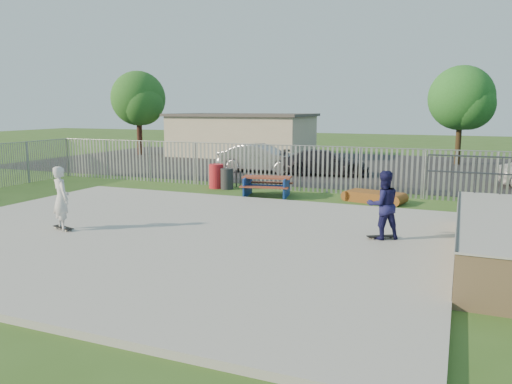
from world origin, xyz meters
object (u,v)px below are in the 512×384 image
at_px(tree_mid, 461,98).
at_px(skater_white, 61,198).
at_px(car_silver, 261,158).
at_px(picnic_table, 267,186).
at_px(tree_left, 138,99).
at_px(car_dark, 325,163).
at_px(trash_bin_grey, 227,179).
at_px(skater_navy, 383,205).
at_px(funbox, 374,197).
at_px(trash_bin_red, 216,176).

xyz_separation_m(tree_mid, skater_white, (-10.25, -23.80, -3.16)).
xyz_separation_m(car_silver, tree_mid, (10.22, 8.50, 3.41)).
xyz_separation_m(picnic_table, tree_left, (-15.92, 13.62, 3.90)).
height_order(car_silver, car_dark, car_silver).
xyz_separation_m(trash_bin_grey, car_dark, (2.90, 6.21, 0.23)).
bearing_deg(skater_navy, car_dark, -100.58).
relative_size(picnic_table, tree_left, 0.35).
height_order(picnic_table, skater_navy, skater_navy).
distance_m(funbox, trash_bin_grey, 6.70).
bearing_deg(skater_navy, car_silver, -87.60).
xyz_separation_m(picnic_table, skater_white, (-3.14, -8.14, 0.64)).
distance_m(picnic_table, car_dark, 7.31).
xyz_separation_m(funbox, tree_mid, (2.79, 15.25, 4.03)).
bearing_deg(picnic_table, tree_mid, 55.28).
bearing_deg(car_dark, funbox, -162.25).
height_order(tree_left, skater_white, tree_left).
relative_size(tree_left, tree_mid, 1.02).
bearing_deg(skater_white, car_silver, -63.29).
distance_m(picnic_table, trash_bin_grey, 2.58).
height_order(car_silver, skater_white, skater_white).
distance_m(funbox, skater_white, 11.38).
bearing_deg(tree_mid, funbox, -100.38).
distance_m(funbox, tree_mid, 16.02).
height_order(funbox, tree_mid, tree_mid).
bearing_deg(skater_white, tree_mid, -86.47).
relative_size(picnic_table, skater_navy, 1.21).
xyz_separation_m(car_silver, car_dark, (3.66, 0.12, -0.11)).
bearing_deg(trash_bin_red, trash_bin_grey, -6.48).
relative_size(funbox, skater_white, 1.18).
distance_m(car_dark, tree_mid, 11.20).
height_order(funbox, car_silver, car_silver).
height_order(skater_navy, skater_white, same).
height_order(car_silver, skater_navy, skater_navy).
height_order(picnic_table, skater_white, skater_white).
xyz_separation_m(picnic_table, trash_bin_grey, (-2.35, 1.07, 0.05)).
bearing_deg(skater_white, funbox, -104.26).
xyz_separation_m(car_dark, skater_white, (-3.70, -15.42, 0.37)).
distance_m(car_dark, skater_white, 15.86).
distance_m(funbox, skater_navy, 6.24).
relative_size(car_dark, tree_left, 0.73).
height_order(picnic_table, tree_mid, tree_mid).
height_order(car_dark, skater_white, skater_white).
distance_m(skater_navy, skater_white, 8.99).
relative_size(funbox, tree_left, 0.34).
bearing_deg(skater_navy, skater_white, -15.46).
height_order(trash_bin_red, trash_bin_grey, trash_bin_red).
bearing_deg(trash_bin_grey, tree_left, 137.24).
bearing_deg(trash_bin_grey, skater_white, -94.92).
relative_size(car_silver, tree_left, 0.75).
height_order(picnic_table, funbox, picnic_table).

